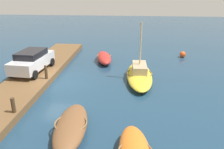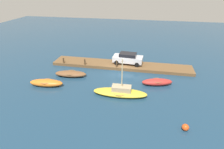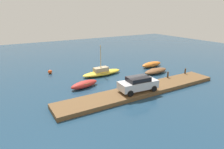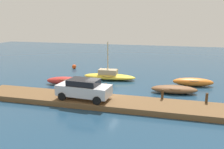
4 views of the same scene
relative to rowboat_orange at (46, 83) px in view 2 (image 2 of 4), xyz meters
The scene contains 11 objects.
ground_plane 9.62m from the rowboat_orange, 145.53° to the right, with size 84.00×84.00×0.00m, color navy.
dock_platform 10.89m from the rowboat_orange, 136.68° to the right, with size 20.32×3.01×0.43m, color brown.
rowboat_orange is the anchor object (origin of this frame).
sailboat_yellow 9.02m from the rowboat_orange, behind, with size 6.01×2.01×4.27m.
rowboat_red 13.33m from the rowboat_orange, 167.78° to the right, with size 3.86×2.02×0.79m.
rowboat_brown 3.52m from the rowboat_orange, 121.74° to the right, with size 4.29×1.82×0.72m.
mooring_post_west 9.74m from the rowboat_orange, 140.27° to the right, with size 0.20×0.20×0.97m, color #47331E.
mooring_post_mid_west 6.82m from the rowboat_orange, 114.00° to the right, with size 0.20×0.20×0.81m, color #47331E.
mooring_post_mid_east 6.25m from the rowboat_orange, 84.91° to the right, with size 0.20×0.20×0.77m, color #47331E.
parked_car 11.81m from the rowboat_orange, 138.74° to the right, with size 4.38×2.27×1.62m.
marker_buoy 15.93m from the rowboat_orange, 162.91° to the left, with size 0.59×0.59×0.59m, color #E54C19.
Camera 2 is at (-3.62, 23.17, 11.16)m, focal length 29.96 mm.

